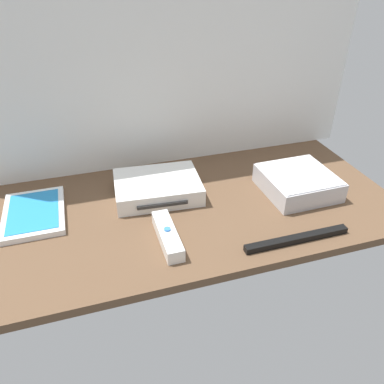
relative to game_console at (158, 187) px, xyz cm
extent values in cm
cube|color=brown|center=(6.78, -7.46, -3.20)|extent=(100.00, 48.00, 2.00)
cube|color=white|center=(6.78, 17.14, 29.80)|extent=(110.00, 1.20, 64.00)
cube|color=white|center=(0.00, 0.03, 0.00)|extent=(22.18, 17.59, 4.40)
cube|color=#2D2D2D|center=(-0.64, -8.14, 0.00)|extent=(12.01, 1.53, 0.80)
cube|color=silver|center=(34.48, -9.03, 0.30)|extent=(17.28, 17.28, 5.00)
cube|color=silver|center=(34.48, -9.03, 2.95)|extent=(16.59, 16.59, 0.30)
cube|color=white|center=(-29.66, -0.52, -1.50)|extent=(13.62, 19.01, 1.40)
cube|color=#2384CC|center=(-29.66, -0.52, -0.72)|extent=(11.17, 16.35, 0.16)
cube|color=white|center=(-2.09, -18.52, -0.70)|extent=(3.64, 14.81, 3.00)
cylinder|color=#387FDB|center=(-2.09, -18.52, 1.00)|extent=(1.40, 1.40, 0.40)
cube|color=black|center=(24.19, -26.82, -1.50)|extent=(24.00, 1.85, 1.40)
camera|label=1|loc=(-15.78, -80.24, 50.83)|focal=35.71mm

